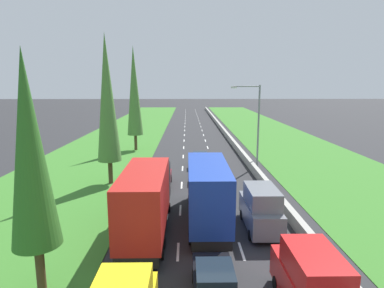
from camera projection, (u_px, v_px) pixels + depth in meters
name	position (u px, v px, depth m)	size (l,w,h in m)	color
ground_plane	(194.00, 133.00, 62.11)	(300.00, 300.00, 0.00)	#28282B
grass_verge_left	(127.00, 133.00, 61.92)	(14.00, 140.00, 0.04)	#387528
grass_verge_right	(268.00, 132.00, 62.32)	(14.00, 140.00, 0.04)	#387528
median_barrier	(223.00, 130.00, 62.12)	(0.44, 120.00, 0.85)	#9E9B93
lane_markings	(194.00, 133.00, 62.11)	(3.64, 116.00, 0.01)	white
black_sedan_centre_lane	(215.00, 285.00, 13.50)	(1.82, 4.50, 1.64)	black
red_box_truck_left_lane	(147.00, 199.00, 19.66)	(2.46, 9.40, 4.18)	black
red_van_right_lane	(311.00, 283.00, 12.66)	(1.96, 4.90, 2.82)	red
blue_box_truck_centre_lane	(207.00, 191.00, 21.28)	(2.46, 9.40, 4.18)	black
white_sedan_centre_lane	(203.00, 173.00, 30.74)	(1.82, 4.50, 1.64)	white
grey_hatchback_centre_lane	(200.00, 160.00, 36.08)	(1.74, 3.90, 1.72)	slate
maroon_hatchback_left_lane	(161.00, 177.00, 29.24)	(1.74, 3.90, 1.72)	maroon
grey_van_right_lane	(261.00, 209.00, 20.29)	(1.96, 4.90, 2.82)	slate
poplar_tree_nearest	(30.00, 151.00, 13.36)	(2.06, 2.06, 10.56)	#4C3823
poplar_tree_second	(107.00, 99.00, 28.72)	(2.14, 2.14, 13.52)	#4C3823
poplar_tree_third	(134.00, 91.00, 44.06)	(2.16, 2.16, 14.21)	#4C3823
street_light_mast	(255.00, 120.00, 35.47)	(3.20, 0.28, 9.00)	gray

